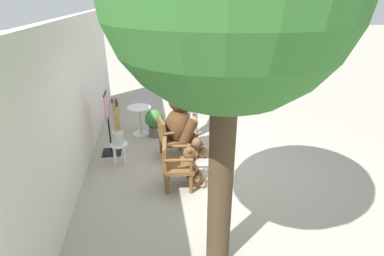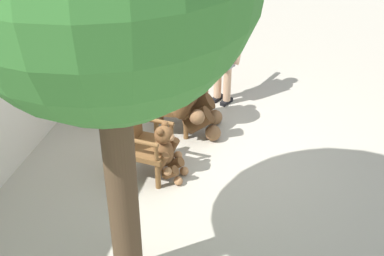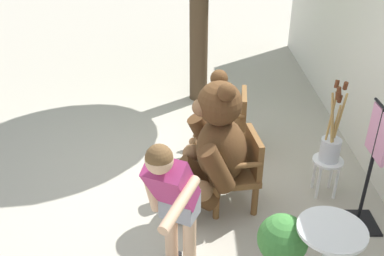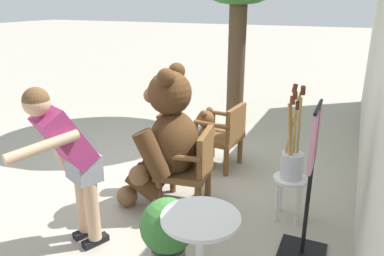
% 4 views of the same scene
% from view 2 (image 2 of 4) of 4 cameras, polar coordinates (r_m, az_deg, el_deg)
% --- Properties ---
extents(ground_plane, '(60.00, 60.00, 0.00)m').
position_cam_2_polar(ground_plane, '(7.29, 1.26, -2.97)').
color(ground_plane, '#A8A091').
extents(back_wall, '(10.00, 0.16, 2.80)m').
position_cam_2_polar(back_wall, '(7.42, -17.19, 8.65)').
color(back_wall, silver).
rests_on(back_wall, ground).
extents(wooden_chair_left, '(0.61, 0.57, 0.86)m').
position_cam_2_polar(wooden_chair_left, '(6.75, -5.11, -1.64)').
color(wooden_chair_left, brown).
rests_on(wooden_chair_left, ground).
extents(wooden_chair_right, '(0.63, 0.60, 0.86)m').
position_cam_2_polar(wooden_chair_right, '(7.61, -2.53, 2.87)').
color(wooden_chair_right, brown).
rests_on(wooden_chair_right, ground).
extents(teddy_bear_large, '(0.93, 0.92, 1.52)m').
position_cam_2_polar(teddy_bear_large, '(7.43, -0.59, 4.59)').
color(teddy_bear_large, '#4C3019').
rests_on(teddy_bear_large, ground).
extents(teddy_bear_small, '(0.47, 0.46, 0.78)m').
position_cam_2_polar(teddy_bear_small, '(6.71, -2.81, -2.58)').
color(teddy_bear_small, brown).
rests_on(teddy_bear_small, ground).
extents(person_visitor, '(0.87, 0.49, 1.51)m').
position_cam_2_polar(person_visitor, '(8.20, 3.89, 8.64)').
color(person_visitor, black).
rests_on(person_visitor, ground).
extents(white_stool, '(0.34, 0.34, 0.46)m').
position_cam_2_polar(white_stool, '(7.86, -10.05, 2.50)').
color(white_stool, white).
rests_on(white_stool, ground).
extents(brush_bucket, '(0.22, 0.22, 0.94)m').
position_cam_2_polar(brush_bucket, '(7.71, -10.25, 4.49)').
color(brush_bucket, silver).
rests_on(brush_bucket, white_stool).
extents(round_side_table, '(0.56, 0.56, 0.72)m').
position_cam_2_polar(round_side_table, '(8.82, -4.24, 7.20)').
color(round_side_table, white).
rests_on(round_side_table, ground).
extents(potted_plant, '(0.44, 0.44, 0.68)m').
position_cam_2_polar(potted_plant, '(8.62, -2.36, 6.23)').
color(potted_plant, slate).
rests_on(potted_plant, ground).
extents(clothing_display_stand, '(0.44, 0.40, 1.36)m').
position_cam_2_polar(clothing_display_stand, '(8.19, -10.34, 6.71)').
color(clothing_display_stand, black).
rests_on(clothing_display_stand, ground).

